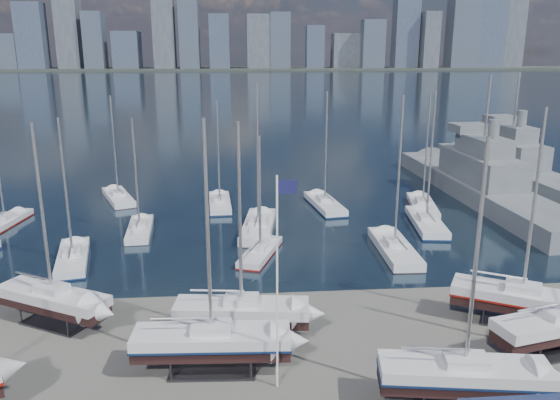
{
  "coord_description": "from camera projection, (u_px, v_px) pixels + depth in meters",
  "views": [
    {
      "loc": [
        -0.17,
        -41.26,
        19.24
      ],
      "look_at": [
        3.85,
        8.0,
        5.76
      ],
      "focal_mm": 35.0,
      "sensor_mm": 36.0,
      "label": 1
    }
  ],
  "objects": [
    {
      "name": "ground",
      "position": [
        243.0,
        361.0,
        35.13
      ],
      "size": [
        1400.0,
        1400.0,
        0.0
      ],
      "primitive_type": "plane",
      "color": "#605E59",
      "rests_on": "ground"
    },
    {
      "name": "water",
      "position": [
        235.0,
        84.0,
        333.25
      ],
      "size": [
        1400.0,
        600.0,
        0.4
      ],
      "primitive_type": "cube",
      "color": "#172236",
      "rests_on": "ground"
    },
    {
      "name": "far_shore",
      "position": [
        235.0,
        69.0,
        582.92
      ],
      "size": [
        1400.0,
        80.0,
        2.2
      ],
      "primitive_type": "cube",
      "color": "#2D332D",
      "rests_on": "ground"
    },
    {
      "name": "skyline",
      "position": [
        226.0,
        32.0,
        566.31
      ],
      "size": [
        639.14,
        43.8,
        107.69
      ],
      "color": "#475166",
      "rests_on": "far_shore"
    },
    {
      "name": "sailboat_cradle_2",
      "position": [
        53.0,
        299.0,
        39.28
      ],
      "size": [
        9.05,
        6.51,
        14.71
      ],
      "rotation": [
        0.0,
        0.0,
        -0.5
      ],
      "color": "#2D2D33",
      "rests_on": "ground"
    },
    {
      "name": "sailboat_cradle_3",
      "position": [
        212.0,
        341.0,
        33.48
      ],
      "size": [
        9.85,
        3.21,
        15.74
      ],
      "rotation": [
        0.0,
        0.0,
        -0.05
      ],
      "color": "#2D2D33",
      "rests_on": "ground"
    },
    {
      "name": "sailboat_cradle_4",
      "position": [
        242.0,
        311.0,
        37.37
      ],
      "size": [
        9.41,
        3.57,
        15.06
      ],
      "rotation": [
        0.0,
        0.0,
        -0.11
      ],
      "color": "#2D2D33",
      "rests_on": "ground"
    },
    {
      "name": "sailboat_cradle_5",
      "position": [
        464.0,
        375.0,
        30.05
      ],
      "size": [
        9.69,
        4.02,
        15.25
      ],
      "rotation": [
        0.0,
        0.0,
        -0.15
      ],
      "color": "#2D2D33",
      "rests_on": "ground"
    },
    {
      "name": "sailboat_cradle_6",
      "position": [
        522.0,
        299.0,
        39.16
      ],
      "size": [
        9.82,
        7.14,
        15.75
      ],
      "rotation": [
        0.0,
        0.0,
        -0.51
      ],
      "color": "#2D2D33",
      "rests_on": "ground"
    },
    {
      "name": "sailboat_cradle_7",
      "position": [
        559.0,
        325.0,
        35.55
      ],
      "size": [
        9.41,
        4.59,
        14.89
      ],
      "rotation": [
        0.0,
        0.0,
        0.24
      ],
      "color": "#2D2D33",
      "rests_on": "ground"
    },
    {
      "name": "sailboat_moored_1",
      "position": [
        5.0,
        223.0,
        62.38
      ],
      "size": [
        3.59,
        8.93,
        12.98
      ],
      "rotation": [
        0.0,
        0.0,
        1.43
      ],
      "color": "black",
      "rests_on": "water"
    },
    {
      "name": "sailboat_moored_2",
      "position": [
        118.0,
        198.0,
        72.66
      ],
      "size": [
        6.09,
        9.92,
        14.51
      ],
      "rotation": [
        0.0,
        0.0,
        1.95
      ],
      "color": "black",
      "rests_on": "water"
    },
    {
      "name": "sailboat_moored_3",
      "position": [
        73.0,
        259.0,
        51.4
      ],
      "size": [
        4.58,
        9.89,
        14.27
      ],
      "rotation": [
        0.0,
        0.0,
        1.78
      ],
      "color": "black",
      "rests_on": "water"
    },
    {
      "name": "sailboat_moored_4",
      "position": [
        140.0,
        230.0,
        59.69
      ],
      "size": [
        3.13,
        8.86,
        13.13
      ],
      "rotation": [
        0.0,
        0.0,
        1.65
      ],
      "color": "black",
      "rests_on": "water"
    },
    {
      "name": "sailboat_moored_5",
      "position": [
        220.0,
        204.0,
        69.92
      ],
      "size": [
        3.16,
        9.57,
        14.11
      ],
      "rotation": [
        0.0,
        0.0,
        1.63
      ],
      "color": "black",
      "rests_on": "water"
    },
    {
      "name": "sailboat_moored_6",
      "position": [
        260.0,
        253.0,
        53.01
      ],
      "size": [
        4.92,
        8.52,
        12.29
      ],
      "rotation": [
        0.0,
        0.0,
        1.23
      ],
      "color": "black",
      "rests_on": "water"
    },
    {
      "name": "sailboat_moored_7",
      "position": [
        258.0,
        228.0,
        60.31
      ],
      "size": [
        4.65,
        11.51,
        16.9
      ],
      "rotation": [
        0.0,
        0.0,
        1.43
      ],
      "color": "black",
      "rests_on": "water"
    },
    {
      "name": "sailboat_moored_8",
      "position": [
        325.0,
        205.0,
        69.45
      ],
      "size": [
        4.25,
        10.53,
        15.3
      ],
      "rotation": [
        0.0,
        0.0,
        1.71
      ],
      "color": "black",
      "rests_on": "water"
    },
    {
      "name": "sailboat_moored_9",
      "position": [
        394.0,
        250.0,
        53.75
      ],
      "size": [
        3.2,
        10.73,
        16.11
      ],
      "rotation": [
        0.0,
        0.0,
        1.55
      ],
      "color": "black",
      "rests_on": "water"
    },
    {
      "name": "sailboat_moored_10",
      "position": [
        426.0,
        224.0,
        61.89
      ],
      "size": [
        4.28,
        10.96,
        15.96
      ],
      "rotation": [
        0.0,
        0.0,
        1.45
      ],
      "color": "black",
      "rests_on": "water"
    },
    {
      "name": "sailboat_moored_11",
      "position": [
        422.0,
        207.0,
        68.6
      ],
      "size": [
        4.69,
        10.51,
        15.19
      ],
      "rotation": [
        0.0,
        0.0,
        1.38
      ],
      "color": "black",
      "rests_on": "water"
    },
    {
      "name": "naval_ship_east",
      "position": [
        480.0,
        186.0,
        73.91
      ],
      "size": [
        8.49,
        43.7,
        17.91
      ],
      "rotation": [
        0.0,
        0.0,
        1.61
      ],
      "color": "slate",
      "rests_on": "water"
    },
    {
      "name": "naval_ship_west",
      "position": [
        509.0,
        167.0,
        86.16
      ],
      "size": [
        8.52,
        40.0,
        17.57
      ],
      "rotation": [
        0.0,
        0.0,
        1.63
      ],
      "color": "slate",
      "rests_on": "water"
    },
    {
      "name": "flagpole",
      "position": [
        279.0,
        270.0,
        30.46
      ],
      "size": [
        1.13,
        0.12,
        12.87
      ],
      "color": "white",
      "rests_on": "ground"
    }
  ]
}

